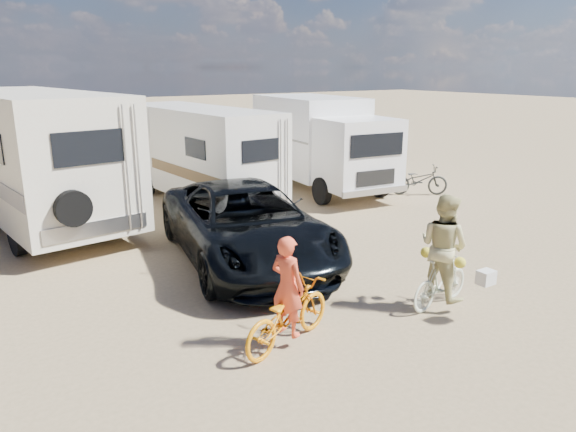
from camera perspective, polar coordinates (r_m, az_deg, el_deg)
ground at (r=11.85m, az=7.67°, el=-5.34°), size 140.00×140.00×0.00m
rv_main at (r=17.29m, az=-9.23°, el=6.28°), size 2.55×6.88×2.98m
rv_left at (r=16.12m, az=-25.10°, el=5.44°), size 3.73×8.35×3.56m
box_truck at (r=18.91m, az=3.64°, el=7.53°), size 3.14×6.54×3.17m
dark_suv at (r=11.90m, az=-4.45°, el=-0.85°), size 3.90×6.50×1.69m
bike_man at (r=8.43m, az=-0.05°, el=-10.32°), size 2.04×1.25×1.01m
bike_woman at (r=10.13m, az=15.79°, el=-6.64°), size 1.59×0.63×0.93m
rider_man at (r=8.31m, az=-0.05°, el=-8.54°), size 0.54×0.67×1.59m
rider_woman at (r=9.97m, az=15.99°, el=-4.06°), size 0.83×1.00×1.90m
bike_parked at (r=18.76m, az=13.62°, el=3.70°), size 1.96×1.64×1.01m
cooler at (r=13.35m, az=-3.53°, el=-1.76°), size 0.63×0.48×0.47m
crate at (r=14.18m, az=-0.57°, el=-0.91°), size 0.49×0.49×0.37m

